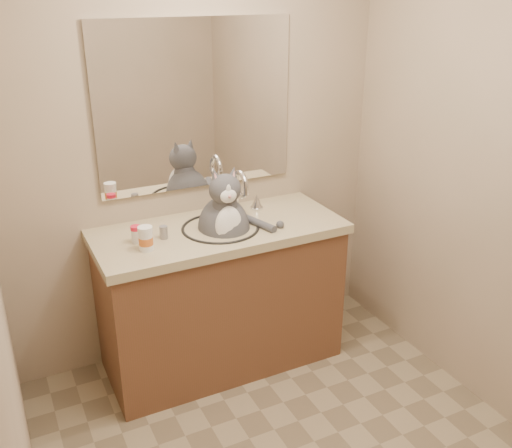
{
  "coord_description": "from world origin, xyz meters",
  "views": [
    {
      "loc": [
        -1.07,
        -1.63,
        2.05
      ],
      "look_at": [
        0.07,
        0.65,
        0.97
      ],
      "focal_mm": 40.0,
      "sensor_mm": 36.0,
      "label": 1
    }
  ],
  "objects_px": {
    "pill_bottle_redcap": "(136,234)",
    "grey_canister": "(164,232)",
    "cat": "(225,225)",
    "pill_bottle_orange": "(146,239)"
  },
  "relations": [
    {
      "from": "cat",
      "to": "grey_canister",
      "type": "bearing_deg",
      "value": -174.82
    },
    {
      "from": "pill_bottle_redcap",
      "to": "pill_bottle_orange",
      "type": "xyz_separation_m",
      "value": [
        0.02,
        -0.1,
        0.01
      ]
    },
    {
      "from": "cat",
      "to": "grey_canister",
      "type": "xyz_separation_m",
      "value": [
        -0.33,
        0.02,
        0.02
      ]
    },
    {
      "from": "cat",
      "to": "pill_bottle_redcap",
      "type": "bearing_deg",
      "value": -175.05
    },
    {
      "from": "cat",
      "to": "pill_bottle_redcap",
      "type": "xyz_separation_m",
      "value": [
        -0.47,
        0.03,
        0.03
      ]
    },
    {
      "from": "grey_canister",
      "to": "pill_bottle_redcap",
      "type": "bearing_deg",
      "value": 175.88
    },
    {
      "from": "pill_bottle_redcap",
      "to": "grey_canister",
      "type": "xyz_separation_m",
      "value": [
        0.14,
        -0.01,
        -0.01
      ]
    },
    {
      "from": "pill_bottle_redcap",
      "to": "grey_canister",
      "type": "relative_size",
      "value": 1.35
    },
    {
      "from": "cat",
      "to": "grey_canister",
      "type": "relative_size",
      "value": 8.17
    },
    {
      "from": "pill_bottle_redcap",
      "to": "cat",
      "type": "bearing_deg",
      "value": -3.55
    }
  ]
}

